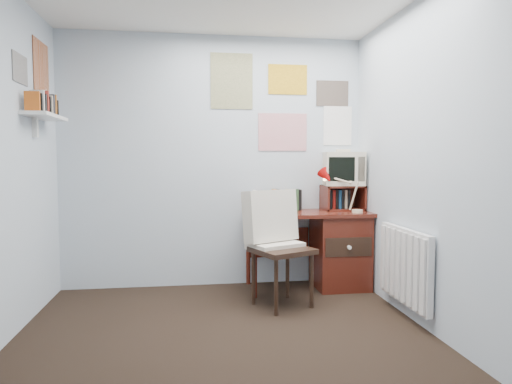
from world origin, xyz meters
TOP-DOWN VIEW (x-y plane):
  - ground at (0.00, 0.00)m, footprint 3.50×3.50m
  - back_wall at (0.00, 1.75)m, footprint 3.00×0.02m
  - right_wall at (1.50, 0.00)m, footprint 0.02×3.50m
  - desk at (1.17, 1.48)m, footprint 1.20×0.55m
  - desk_chair at (0.54, 0.97)m, footprint 0.65×0.64m
  - desk_lamp at (1.35, 1.33)m, footprint 0.29×0.25m
  - tv_riser at (1.29, 1.59)m, footprint 0.40×0.30m
  - crt_tv at (1.30, 1.61)m, footprint 0.43×0.41m
  - book_row at (0.66, 1.66)m, footprint 0.60×0.14m
  - radiator at (1.46, 0.55)m, footprint 0.09×0.80m
  - wall_shelf at (-1.40, 1.10)m, footprint 0.20×0.62m
  - posters_back at (0.70, 1.74)m, footprint 1.20×0.01m
  - posters_left at (-1.49, 1.10)m, footprint 0.01×0.70m

SIDE VIEW (x-z plane):
  - ground at x=0.00m, z-range 0.00..0.00m
  - desk at x=1.17m, z-range 0.03..0.79m
  - radiator at x=1.46m, z-range 0.12..0.72m
  - desk_chair at x=0.54m, z-range 0.00..0.98m
  - book_row at x=0.66m, z-range 0.76..0.98m
  - tv_riser at x=1.29m, z-range 0.76..1.01m
  - desk_lamp at x=1.35m, z-range 0.76..1.14m
  - crt_tv at x=1.30m, z-range 1.01..1.38m
  - back_wall at x=0.00m, z-range 0.00..2.50m
  - right_wall at x=1.50m, z-range 0.00..2.50m
  - wall_shelf at x=-1.40m, z-range 1.50..1.74m
  - posters_back at x=0.70m, z-range 1.40..2.30m
  - posters_left at x=-1.49m, z-range 1.70..2.30m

